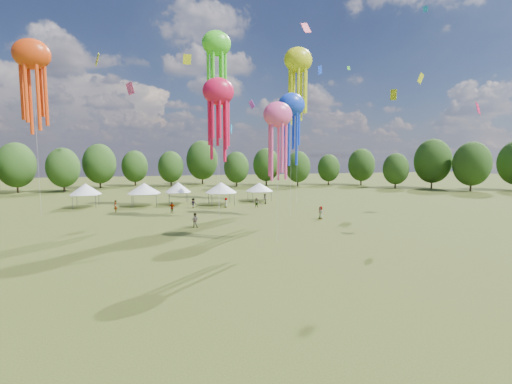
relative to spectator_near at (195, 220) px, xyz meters
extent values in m
plane|color=#384416|center=(4.71, -32.29, -0.90)|extent=(300.00, 300.00, 0.00)
imported|color=gray|center=(0.00, 0.00, 0.00)|extent=(1.04, 0.92, 1.80)
imported|color=gray|center=(7.02, 15.96, -0.06)|extent=(0.81, 0.96, 1.67)
imported|color=gray|center=(14.64, 18.15, 0.03)|extent=(0.81, 0.99, 1.85)
imported|color=gray|center=(1.56, 16.82, -0.08)|extent=(1.20, 0.93, 1.64)
imported|color=gray|center=(-2.20, 12.05, -0.03)|extent=(1.07, 0.58, 1.73)
imported|color=gray|center=(12.08, 14.59, -0.10)|extent=(1.49, 0.50, 1.60)
imported|color=gray|center=(-10.64, 15.32, 0.05)|extent=(0.52, 0.74, 1.90)
imported|color=gray|center=(17.59, 1.21, 0.00)|extent=(0.82, 1.02, 1.80)
cylinder|color=#47474C|center=(-17.75, 20.60, 0.19)|extent=(0.08, 0.08, 2.17)
cylinder|color=#47474C|center=(-17.75, 24.14, 0.19)|extent=(0.08, 0.08, 2.17)
cylinder|color=#47474C|center=(-14.21, 20.60, 0.19)|extent=(0.08, 0.08, 2.17)
cylinder|color=#47474C|center=(-14.21, 24.14, 0.19)|extent=(0.08, 0.08, 2.17)
cube|color=white|center=(-15.98, 22.37, 1.32)|extent=(3.94, 3.94, 0.10)
cone|color=white|center=(-15.98, 22.37, 2.30)|extent=(5.12, 5.12, 1.86)
cylinder|color=#47474C|center=(-8.42, 19.73, 0.17)|extent=(0.08, 0.08, 2.13)
cylinder|color=#47474C|center=(-8.42, 23.71, 0.17)|extent=(0.08, 0.08, 2.13)
cylinder|color=#47474C|center=(-4.44, 19.73, 0.17)|extent=(0.08, 0.08, 2.13)
cylinder|color=#47474C|center=(-4.44, 23.71, 0.17)|extent=(0.08, 0.08, 2.13)
cube|color=white|center=(-6.43, 21.72, 1.29)|extent=(4.38, 4.38, 0.10)
cone|color=white|center=(-6.43, 21.72, 2.25)|extent=(5.69, 5.69, 1.83)
cylinder|color=#47474C|center=(-2.15, 20.77, 0.16)|extent=(0.08, 0.08, 2.12)
cylinder|color=#47474C|center=(-2.15, 23.95, 0.16)|extent=(0.08, 0.08, 2.12)
cylinder|color=#47474C|center=(1.03, 20.77, 0.16)|extent=(0.08, 0.08, 2.12)
cylinder|color=#47474C|center=(1.03, 23.95, 0.16)|extent=(0.08, 0.08, 2.12)
cube|color=white|center=(-0.56, 22.36, 1.27)|extent=(3.58, 3.58, 0.10)
cone|color=white|center=(-0.56, 22.36, 2.23)|extent=(4.65, 4.65, 1.82)
cylinder|color=#47474C|center=(4.87, 17.63, 0.17)|extent=(0.08, 0.08, 2.13)
cylinder|color=#47474C|center=(4.87, 21.62, 0.17)|extent=(0.08, 0.08, 2.13)
cylinder|color=#47474C|center=(8.85, 17.63, 0.17)|extent=(0.08, 0.08, 2.13)
cylinder|color=#47474C|center=(8.85, 21.62, 0.17)|extent=(0.08, 0.08, 2.13)
cube|color=white|center=(6.86, 19.62, 1.28)|extent=(4.38, 4.38, 0.10)
cone|color=white|center=(6.86, 19.62, 2.24)|extent=(5.70, 5.70, 1.82)
cylinder|color=#47474C|center=(13.18, 21.16, 0.03)|extent=(0.08, 0.08, 1.87)
cylinder|color=#47474C|center=(13.18, 24.84, 0.03)|extent=(0.08, 0.08, 1.87)
cylinder|color=#47474C|center=(16.86, 21.16, 0.03)|extent=(0.08, 0.08, 1.87)
cylinder|color=#47474C|center=(16.86, 24.84, 0.03)|extent=(0.08, 0.08, 1.87)
cube|color=white|center=(15.02, 23.00, 1.02)|extent=(4.08, 4.08, 0.10)
cone|color=white|center=(15.02, 23.00, 1.87)|extent=(5.30, 5.30, 1.60)
ellipsoid|color=#E51442|center=(3.89, 4.44, 16.47)|extent=(4.26, 2.98, 3.62)
cylinder|color=beige|center=(3.89, 4.44, 7.78)|extent=(0.03, 0.03, 17.37)
ellipsoid|color=#4CED27|center=(5.43, 14.51, 25.65)|extent=(4.67, 3.27, 3.97)
cylinder|color=beige|center=(5.43, 14.51, 12.37)|extent=(0.03, 0.03, 26.54)
ellipsoid|color=blue|center=(14.16, 4.05, 15.04)|extent=(3.89, 2.72, 3.30)
cylinder|color=beige|center=(14.16, 4.05, 7.07)|extent=(0.03, 0.03, 15.94)
ellipsoid|color=#E13E0E|center=(-20.67, 14.23, 22.01)|extent=(4.96, 3.47, 4.22)
cylinder|color=beige|center=(-20.67, 14.23, 10.56)|extent=(0.03, 0.03, 22.91)
ellipsoid|color=#FF4B94|center=(7.30, -9.90, 11.99)|extent=(2.97, 2.08, 2.52)
cylinder|color=beige|center=(7.30, -9.90, 5.54)|extent=(0.03, 0.03, 12.89)
ellipsoid|color=yellow|center=(21.63, 20.01, 25.59)|extent=(5.45, 3.81, 4.63)
cylinder|color=beige|center=(21.63, 20.01, 12.34)|extent=(0.03, 0.03, 26.48)
cube|color=yellow|center=(1.96, 27.44, 26.15)|extent=(1.66, 0.75, 2.04)
cube|color=#4CED27|center=(32.68, 20.97, 25.04)|extent=(0.70, 0.18, 0.84)
cube|color=#198BD7|center=(7.85, 15.02, 12.32)|extent=(0.58, 1.38, 1.69)
cube|color=yellow|center=(33.48, 1.56, 19.27)|extent=(1.42, 0.58, 1.61)
cube|color=#FF4B94|center=(-9.05, 38.18, 22.05)|extent=(1.92, 1.34, 2.69)
cube|color=#E51442|center=(22.99, 19.72, 31.34)|extent=(2.11, 1.17, 2.19)
cube|color=yellow|center=(40.15, 16.86, 19.60)|extent=(0.46, 1.81, 2.20)
cube|color=blue|center=(30.40, 29.05, 26.33)|extent=(1.60, 1.10, 2.12)
cube|color=#198BD7|center=(33.68, 1.46, 29.00)|extent=(0.82, 0.43, 0.90)
cube|color=#B432E1|center=(10.51, 11.93, 16.00)|extent=(0.84, 1.02, 1.36)
cube|color=#E51442|center=(39.19, -3.33, 14.51)|extent=(1.27, 1.16, 1.84)
cube|color=yellow|center=(-9.12, -9.69, 16.19)|extent=(0.52, 1.06, 1.25)
cube|color=#4CED27|center=(5.33, 18.19, 17.17)|extent=(0.87, 1.69, 1.95)
cylinder|color=#38281C|center=(-35.97, 53.20, 0.81)|extent=(0.44, 0.44, 3.41)
ellipsoid|color=#254416|center=(-35.97, 53.20, 5.71)|extent=(8.53, 8.53, 10.66)
cylinder|color=#38281C|center=(-25.88, 52.73, 0.63)|extent=(0.44, 0.44, 3.07)
ellipsoid|color=#254416|center=(-25.88, 52.73, 5.04)|extent=(7.66, 7.66, 9.58)
cylinder|color=#38281C|center=(-18.80, 61.04, 0.82)|extent=(0.44, 0.44, 3.43)
ellipsoid|color=#254416|center=(-18.80, 61.04, 5.75)|extent=(8.58, 8.58, 10.73)
cylinder|color=#38281C|center=(-10.04, 66.67, 0.57)|extent=(0.44, 0.44, 2.95)
ellipsoid|color=#254416|center=(-10.04, 66.67, 4.81)|extent=(7.37, 7.37, 9.21)
cylinder|color=#38281C|center=(0.02, 62.77, 0.55)|extent=(0.44, 0.44, 2.89)
ellipsoid|color=#254416|center=(0.02, 62.77, 4.71)|extent=(7.23, 7.23, 9.04)
cylinder|color=#38281C|center=(9.63, 67.20, 1.02)|extent=(0.44, 0.44, 3.84)
ellipsoid|color=#254416|center=(9.63, 67.20, 6.54)|extent=(9.60, 9.60, 11.99)
cylinder|color=#38281C|center=(17.90, 56.15, 0.52)|extent=(0.44, 0.44, 2.84)
ellipsoid|color=#254416|center=(17.90, 56.15, 4.61)|extent=(7.11, 7.11, 8.89)
cylinder|color=#38281C|center=(27.65, 58.74, 0.68)|extent=(0.44, 0.44, 3.16)
ellipsoid|color=#254416|center=(27.65, 58.74, 5.23)|extent=(7.91, 7.91, 9.88)
cylinder|color=#38281C|center=(35.41, 52.99, 0.54)|extent=(0.44, 0.44, 2.88)
ellipsoid|color=#254416|center=(35.41, 52.99, 4.69)|extent=(7.21, 7.21, 9.01)
cylinder|color=#38281C|center=(46.23, 54.95, 0.42)|extent=(0.44, 0.44, 2.63)
ellipsoid|color=#254416|center=(46.23, 54.95, 4.20)|extent=(6.57, 6.57, 8.22)
cylinder|color=#38281C|center=(55.23, 51.44, 0.66)|extent=(0.44, 0.44, 3.13)
ellipsoid|color=#254416|center=(55.23, 51.44, 5.16)|extent=(7.81, 7.81, 9.77)
cylinder|color=#38281C|center=(58.36, 39.52, 0.46)|extent=(0.44, 0.44, 2.72)
ellipsoid|color=#254416|center=(58.36, 39.52, 4.37)|extent=(6.80, 6.80, 8.50)
cylinder|color=#38281C|center=(67.68, 36.63, 1.01)|extent=(0.44, 0.44, 3.81)
ellipsoid|color=#254416|center=(67.68, 36.63, 6.48)|extent=(9.52, 9.52, 11.90)
cylinder|color=#38281C|center=(71.29, 27.50, 0.86)|extent=(0.44, 0.44, 3.51)
ellipsoid|color=#254416|center=(71.29, 27.50, 5.90)|extent=(8.78, 8.78, 10.97)
camera|label=1|loc=(-4.66, -44.31, 7.95)|focal=25.35mm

